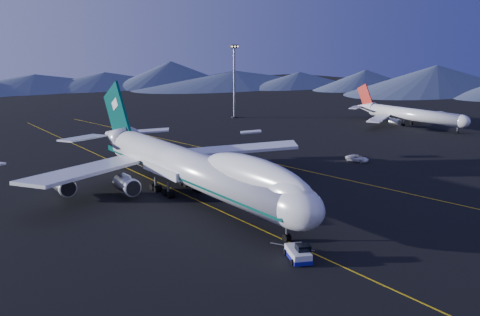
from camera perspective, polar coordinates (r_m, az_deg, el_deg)
ground at (r=98.68m, az=-5.17°, el=-4.25°), size 500.00×500.00×0.00m
taxiway_line_main at (r=98.68m, az=-5.17°, el=-4.24°), size 0.25×220.00×0.01m
taxiway_line_side at (r=123.49m, az=4.42°, el=-0.77°), size 28.08×198.09×0.01m
boeing_747 at (r=97.18m, az=-5.25°, el=-0.96°), size 59.62×72.43×19.37m
pushback_tug at (r=72.21m, az=6.23°, el=-10.18°), size 4.39×5.62×2.19m
second_jet at (r=187.05m, az=17.58°, el=4.47°), size 39.73×44.88×12.77m
service_van at (r=129.83m, az=12.41°, el=-0.03°), size 3.85×5.94×1.52m
floodlight_mast at (r=196.12m, az=-0.62°, el=8.20°), size 3.25×2.44×26.30m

